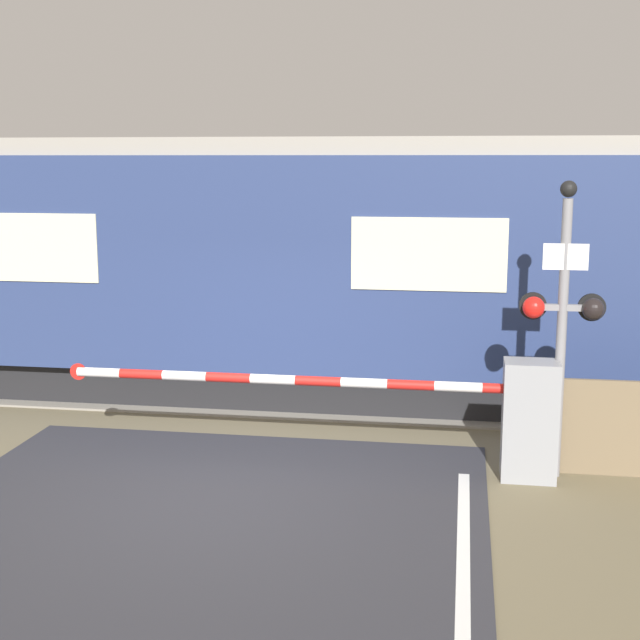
% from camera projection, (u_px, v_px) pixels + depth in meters
% --- Properties ---
extents(ground_plane, '(80.00, 80.00, 0.00)m').
position_uv_depth(ground_plane, '(216.00, 495.00, 9.48)').
color(ground_plane, '#6B6047').
extents(track_bed, '(36.00, 3.20, 0.13)m').
position_uv_depth(track_bed, '(294.00, 388.00, 13.75)').
color(track_bed, gray).
rests_on(track_bed, ground_plane).
extents(train, '(20.09, 3.13, 3.81)m').
position_uv_depth(train, '(432.00, 267.00, 13.08)').
color(train, black).
rests_on(train, ground_plane).
extents(crossing_barrier, '(5.68, 0.44, 1.34)m').
position_uv_depth(crossing_barrier, '(492.00, 414.00, 9.90)').
color(crossing_barrier, gray).
rests_on(crossing_barrier, ground_plane).
extents(signal_post, '(0.93, 0.26, 3.30)m').
position_uv_depth(signal_post, '(563.00, 312.00, 9.71)').
color(signal_post, gray).
rests_on(signal_post, ground_plane).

